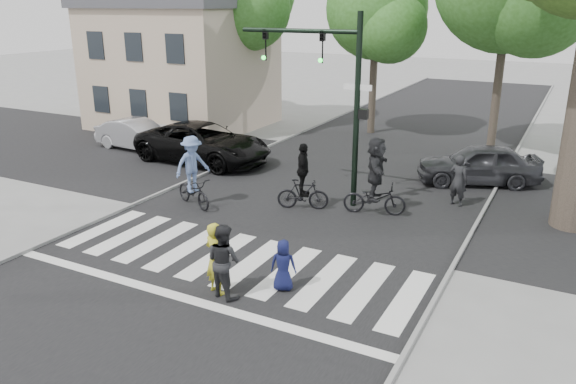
% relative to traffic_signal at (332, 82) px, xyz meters
% --- Properties ---
extents(ground, '(120.00, 120.00, 0.00)m').
position_rel_traffic_signal_xyz_m(ground, '(-0.35, -6.20, -3.90)').
color(ground, gray).
rests_on(ground, ground).
extents(road_stem, '(10.00, 70.00, 0.01)m').
position_rel_traffic_signal_xyz_m(road_stem, '(-0.35, -1.20, -3.90)').
color(road_stem, black).
rests_on(road_stem, ground).
extents(road_cross, '(70.00, 10.00, 0.01)m').
position_rel_traffic_signal_xyz_m(road_cross, '(-0.35, 1.80, -3.89)').
color(road_cross, black).
rests_on(road_cross, ground).
extents(curb_left, '(0.10, 70.00, 0.10)m').
position_rel_traffic_signal_xyz_m(curb_left, '(-5.40, -1.20, -3.85)').
color(curb_left, gray).
rests_on(curb_left, ground).
extents(curb_right, '(0.10, 70.00, 0.10)m').
position_rel_traffic_signal_xyz_m(curb_right, '(4.70, -1.20, -3.85)').
color(curb_right, gray).
rests_on(curb_right, ground).
extents(crosswalk, '(10.00, 3.85, 0.01)m').
position_rel_traffic_signal_xyz_m(crosswalk, '(-0.35, -5.54, -3.89)').
color(crosswalk, silver).
rests_on(crosswalk, ground).
extents(traffic_signal, '(4.45, 0.29, 6.00)m').
position_rel_traffic_signal_xyz_m(traffic_signal, '(0.00, 0.00, 0.00)').
color(traffic_signal, black).
rests_on(traffic_signal, ground).
extents(bg_tree_0, '(5.46, 5.20, 8.97)m').
position_rel_traffic_signal_xyz_m(bg_tree_0, '(-14.09, 9.80, 2.24)').
color(bg_tree_0, brown).
rests_on(bg_tree_0, ground).
extents(bg_tree_2, '(5.04, 4.80, 8.40)m').
position_rel_traffic_signal_xyz_m(bg_tree_2, '(-2.11, 10.42, 1.88)').
color(bg_tree_2, brown).
rests_on(bg_tree_2, ground).
extents(house, '(8.40, 8.10, 8.82)m').
position_rel_traffic_signal_xyz_m(house, '(-11.85, 7.78, -0.10)').
color(house, '#BBA695').
rests_on(house, ground).
extents(pedestrian_woman, '(0.70, 0.56, 1.68)m').
position_rel_traffic_signal_xyz_m(pedestrian_woman, '(0.24, -6.82, -3.06)').
color(pedestrian_woman, gold).
rests_on(pedestrian_woman, ground).
extents(pedestrian_child, '(0.68, 0.55, 1.21)m').
position_rel_traffic_signal_xyz_m(pedestrian_child, '(1.50, -6.01, -3.30)').
color(pedestrian_child, '#11153E').
rests_on(pedestrian_child, ground).
extents(pedestrian_adult, '(0.96, 0.82, 1.70)m').
position_rel_traffic_signal_xyz_m(pedestrian_adult, '(0.47, -6.85, -3.05)').
color(pedestrian_adult, black).
rests_on(pedestrian_adult, ground).
extents(cyclist_left, '(1.91, 1.35, 2.30)m').
position_rel_traffic_signal_xyz_m(cyclist_left, '(-3.69, -2.40, -2.91)').
color(cyclist_left, black).
rests_on(cyclist_left, ground).
extents(cyclist_mid, '(1.69, 1.07, 2.13)m').
position_rel_traffic_signal_xyz_m(cyclist_mid, '(-0.46, -1.03, -3.03)').
color(cyclist_mid, black).
rests_on(cyclist_mid, ground).
extents(cyclist_right, '(2.02, 1.87, 2.43)m').
position_rel_traffic_signal_xyz_m(cyclist_right, '(1.69, -0.41, -2.82)').
color(cyclist_right, black).
rests_on(cyclist_right, ground).
extents(car_suv, '(5.91, 2.98, 1.60)m').
position_rel_traffic_signal_xyz_m(car_suv, '(-6.54, 2.10, -3.10)').
color(car_suv, black).
rests_on(car_suv, ground).
extents(car_silver, '(4.15, 1.68, 1.34)m').
position_rel_traffic_signal_xyz_m(car_silver, '(-10.43, 2.49, -3.23)').
color(car_silver, '#BABBBF').
rests_on(car_silver, ground).
extents(car_grey, '(4.61, 3.19, 1.46)m').
position_rel_traffic_signal_xyz_m(car_grey, '(3.95, 4.30, -3.17)').
color(car_grey, '#343539').
rests_on(car_grey, ground).
extents(bystander_dark, '(0.69, 0.54, 1.68)m').
position_rel_traffic_signal_xyz_m(bystander_dark, '(3.79, 1.57, -3.06)').
color(bystander_dark, black).
rests_on(bystander_dark, ground).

